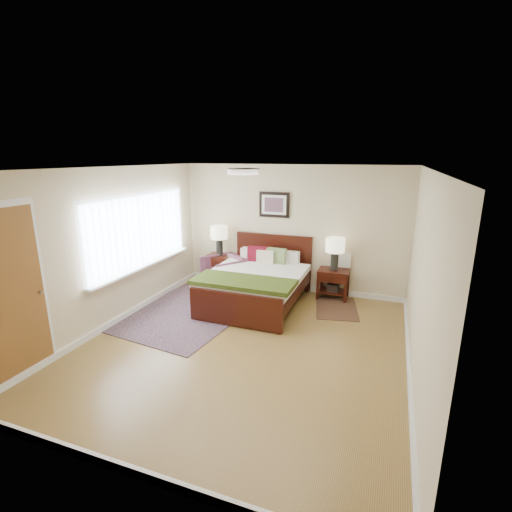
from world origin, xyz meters
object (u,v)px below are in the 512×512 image
(nightstand_right, at_px, (333,281))
(lamp_left, at_px, (219,235))
(nightstand_left, at_px, (219,261))
(armchair, at_px, (224,274))
(rug_persian, at_px, (190,310))
(bed, at_px, (257,278))
(lamp_right, at_px, (335,248))

(nightstand_right, relative_size, lamp_left, 0.94)
(nightstand_left, bearing_deg, armchair, -50.46)
(nightstand_left, bearing_deg, lamp_left, 90.00)
(lamp_left, relative_size, rug_persian, 0.23)
(nightstand_left, distance_m, rug_persian, 1.56)
(bed, relative_size, nightstand_left, 3.23)
(rug_persian, bearing_deg, armchair, 90.91)
(armchair, distance_m, rug_persian, 1.23)
(bed, bearing_deg, lamp_right, 31.68)
(bed, xyz_separation_m, nightstand_right, (1.27, 0.77, -0.16))
(armchair, bearing_deg, bed, 8.31)
(bed, distance_m, armchair, 1.01)
(nightstand_left, distance_m, lamp_right, 2.44)
(armchair, relative_size, rug_persian, 0.29)
(nightstand_left, bearing_deg, rug_persian, -85.20)
(nightstand_left, distance_m, lamp_left, 0.56)
(nightstand_left, xyz_separation_m, armchair, (0.24, -0.30, -0.16))
(armchair, bearing_deg, lamp_left, 163.75)
(lamp_left, bearing_deg, rug_persian, -85.26)
(lamp_left, xyz_separation_m, rug_persian, (0.12, -1.49, -1.06))
(nightstand_right, relative_size, rug_persian, 0.22)
(lamp_left, xyz_separation_m, armchair, (0.24, -0.32, -0.72))
(nightstand_right, distance_m, rug_persian, 2.73)
(rug_persian, bearing_deg, nightstand_left, 101.57)
(armchair, bearing_deg, lamp_right, 44.59)
(nightstand_left, bearing_deg, bed, -34.10)
(bed, height_order, armchair, bed)
(lamp_left, bearing_deg, armchair, -52.44)
(nightstand_right, bearing_deg, nightstand_left, -179.80)
(bed, distance_m, lamp_left, 1.48)
(bed, relative_size, lamp_right, 3.37)
(nightstand_right, distance_m, lamp_right, 0.65)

